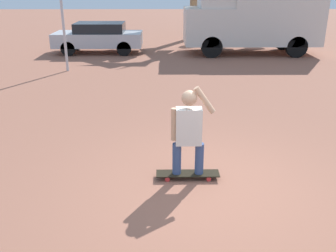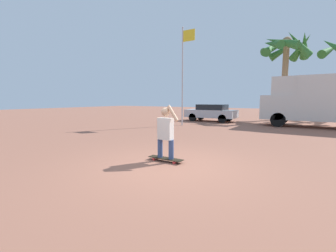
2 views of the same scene
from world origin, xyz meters
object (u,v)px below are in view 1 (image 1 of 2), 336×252
(camper_van, at_px, (254,14))
(skateboard, at_px, (188,174))
(parked_car_silver, at_px, (99,37))
(person_skateboarder, at_px, (189,128))

(camper_van, bearing_deg, skateboard, -107.38)
(skateboard, relative_size, parked_car_silver, 0.27)
(person_skateboarder, relative_size, camper_van, 0.25)
(camper_van, bearing_deg, parked_car_silver, 177.95)
(person_skateboarder, relative_size, parked_car_silver, 0.38)
(person_skateboarder, distance_m, parked_car_silver, 11.97)
(person_skateboarder, xyz_separation_m, camper_van, (3.53, 11.28, 0.82))
(skateboard, bearing_deg, camper_van, 72.62)
(parked_car_silver, bearing_deg, skateboard, -74.26)
(camper_van, relative_size, parked_car_silver, 1.49)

